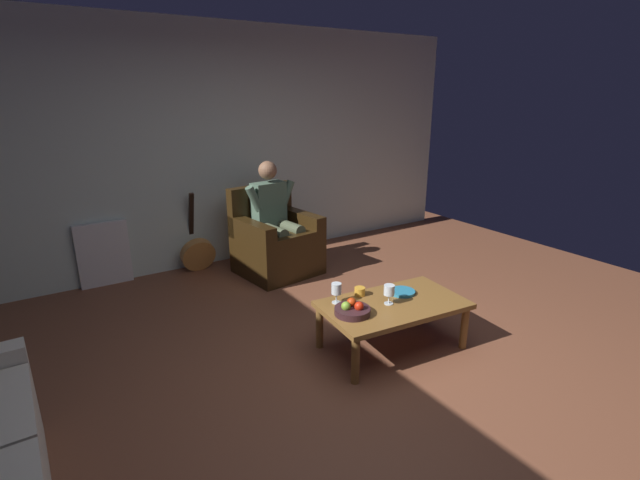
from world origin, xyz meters
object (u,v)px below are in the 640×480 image
(person_seated, at_px, (276,215))
(fruit_bowl, at_px, (352,310))
(wine_glass_far, at_px, (336,290))
(candle_jar, at_px, (360,291))
(armchair, at_px, (276,243))
(wine_glass_near, at_px, (389,291))
(decorative_dish, at_px, (402,292))
(guitar, at_px, (198,251))
(coffee_table, at_px, (393,308))

(person_seated, height_order, fruit_bowl, person_seated)
(wine_glass_far, distance_m, candle_jar, 0.25)
(armchair, height_order, person_seated, person_seated)
(wine_glass_near, relative_size, decorative_dish, 0.75)
(person_seated, height_order, wine_glass_far, person_seated)
(candle_jar, bearing_deg, wine_glass_near, 110.63)
(wine_glass_far, bearing_deg, person_seated, -102.25)
(decorative_dish, distance_m, candle_jar, 0.35)
(wine_glass_near, xyz_separation_m, decorative_dish, (-0.22, -0.09, -0.09))
(guitar, distance_m, fruit_bowl, 2.48)
(armchair, height_order, candle_jar, armchair)
(person_seated, height_order, candle_jar, person_seated)
(person_seated, height_order, decorative_dish, person_seated)
(wine_glass_near, relative_size, fruit_bowl, 0.58)
(fruit_bowl, bearing_deg, coffee_table, 177.48)
(person_seated, height_order, wine_glass_near, person_seated)
(armchair, distance_m, decorative_dish, 1.87)
(wine_glass_far, relative_size, fruit_bowl, 0.61)
(wine_glass_far, bearing_deg, armchair, -102.04)
(person_seated, height_order, coffee_table, person_seated)
(person_seated, bearing_deg, fruit_bowl, 71.56)
(fruit_bowl, xyz_separation_m, candle_jar, (-0.25, -0.23, -0.00))
(wine_glass_near, bearing_deg, fruit_bowl, -2.34)
(wine_glass_near, bearing_deg, coffee_table, 176.19)
(coffee_table, bearing_deg, candle_jar, -60.83)
(fruit_bowl, relative_size, decorative_dish, 1.29)
(armchair, xyz_separation_m, fruit_bowl, (0.38, 1.94, 0.09))
(guitar, bearing_deg, decorative_dish, 111.01)
(guitar, bearing_deg, candle_jar, 105.08)
(fruit_bowl, bearing_deg, decorative_dish, -172.37)
(armchair, bearing_deg, fruit_bowl, 71.74)
(wine_glass_far, distance_m, fruit_bowl, 0.23)
(person_seated, bearing_deg, wine_glass_near, 81.51)
(wine_glass_near, bearing_deg, wine_glass_far, -35.53)
(wine_glass_far, height_order, candle_jar, wine_glass_far)
(person_seated, bearing_deg, decorative_dish, 88.32)
(person_seated, distance_m, wine_glass_far, 1.75)
(guitar, relative_size, wine_glass_near, 6.57)
(person_seated, bearing_deg, candle_jar, 78.21)
(fruit_bowl, bearing_deg, guitar, -81.81)
(coffee_table, bearing_deg, fruit_bowl, -2.52)
(guitar, height_order, wine_glass_near, guitar)
(wine_glass_near, bearing_deg, guitar, -74.35)
(coffee_table, xyz_separation_m, candle_jar, (0.14, -0.25, 0.08))
(coffee_table, relative_size, decorative_dish, 5.63)
(guitar, bearing_deg, wine_glass_near, 105.65)
(armchair, distance_m, candle_jar, 1.72)
(person_seated, relative_size, decorative_dish, 5.99)
(coffee_table, relative_size, candle_jar, 13.54)
(person_seated, distance_m, fruit_bowl, 1.97)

